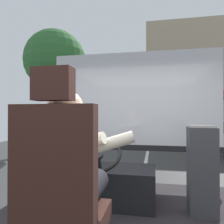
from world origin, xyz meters
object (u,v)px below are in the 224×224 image
(driver_seat, at_px, (61,197))
(fare_box, at_px, (202,170))
(bus_driver, at_px, (69,166))
(parked_car_charcoal, at_px, (219,133))
(steering_console, at_px, (106,184))

(driver_seat, xyz_separation_m, fare_box, (1.01, 1.13, -0.07))
(driver_seat, distance_m, bus_driver, 0.20)
(driver_seat, relative_size, parked_car_charcoal, 0.33)
(steering_console, height_order, fare_box, fare_box)
(bus_driver, height_order, parked_car_charcoal, bus_driver)
(bus_driver, relative_size, steering_console, 0.74)
(fare_box, bearing_deg, parked_car_charcoal, 73.94)
(driver_seat, height_order, parked_car_charcoal, driver_seat)
(driver_seat, distance_m, parked_car_charcoal, 12.75)
(driver_seat, relative_size, bus_driver, 1.54)
(driver_seat, xyz_separation_m, bus_driver, (-0.00, 0.13, 0.15))
(driver_seat, bearing_deg, bus_driver, 90.00)
(bus_driver, xyz_separation_m, parked_car_charcoal, (4.15, 11.91, -0.72))
(driver_seat, distance_m, fare_box, 1.51)
(driver_seat, xyz_separation_m, parked_car_charcoal, (4.15, 12.04, -0.57))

